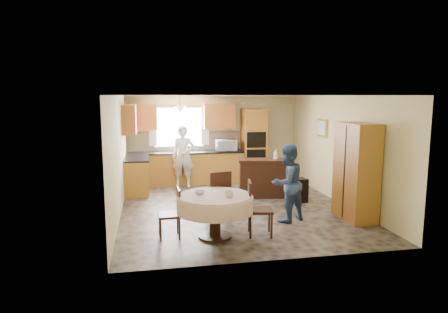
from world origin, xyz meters
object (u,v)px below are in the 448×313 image
oven_tower (254,145)px  chair_right (256,205)px  person_sink (183,156)px  chair_left (173,211)px  sideboard (263,179)px  person_dining (287,183)px  dining_table (215,204)px  cupboard (356,171)px  chair_back (219,194)px

oven_tower → chair_right: oven_tower is taller
person_sink → chair_left: bearing=-88.0°
sideboard → chair_left: 3.45m
person_dining → sideboard: bearing=-118.9°
dining_table → chair_right: bearing=-3.0°
person_sink → cupboard: bearing=-38.9°
cupboard → chair_left: size_ratio=2.23×
chair_back → person_dining: (1.35, -0.16, 0.20)m
chair_right → cupboard: bearing=-64.7°
sideboard → dining_table: size_ratio=0.92×
sideboard → dining_table: bearing=-112.4°
cupboard → chair_right: (-2.25, -0.58, -0.43)m
chair_left → person_dining: bearing=100.8°
cupboard → dining_table: size_ratio=1.45×
dining_table → chair_right: size_ratio=1.35×
sideboard → dining_table: sideboard is taller
cupboard → chair_right: cupboard is taller
chair_back → person_sink: size_ratio=0.62×
person_sink → person_dining: bearing=-53.7°
chair_back → chair_right: bearing=112.6°
chair_left → chair_back: size_ratio=0.84×
chair_right → person_dining: person_dining is taller
person_dining → dining_table: bearing=-3.7°
oven_tower → sideboard: size_ratio=1.71×
chair_left → chair_right: bearing=81.4°
chair_right → oven_tower: bearing=-3.8°
cupboard → person_sink: (-3.17, 3.58, -0.13)m
oven_tower → chair_back: oven_tower is taller
oven_tower → person_dining: (-0.35, -3.87, -0.28)m
cupboard → chair_back: cupboard is taller
sideboard → chair_right: chair_right is taller
chair_left → person_dining: size_ratio=0.56×
chair_left → chair_back: chair_back is taller
person_sink → person_dining: 3.90m
dining_table → person_dining: size_ratio=0.87×
cupboard → person_dining: 1.44m
oven_tower → dining_table: oven_tower is taller
sideboard → chair_right: (-0.93, -2.67, 0.11)m
dining_table → person_sink: (-0.19, 4.13, 0.25)m
sideboard → cupboard: bearing=-47.7°
oven_tower → cupboard: 4.12m
sideboard → chair_back: size_ratio=1.19×
person_sink → person_dining: (1.75, -3.48, -0.07)m
chair_left → person_sink: bearing=170.5°
dining_table → person_dining: (1.57, 0.65, 0.18)m
chair_left → sideboard: bearing=134.4°
oven_tower → person_sink: (-2.10, -0.39, -0.21)m
dining_table → oven_tower: bearing=67.0°
chair_left → person_sink: 4.05m
sideboard → chair_back: chair_back is taller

